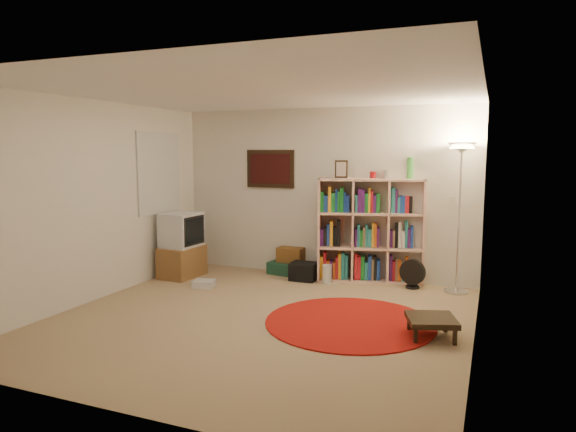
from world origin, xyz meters
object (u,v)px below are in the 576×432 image
object	(u,v)px
bookshelf	(369,232)
side_table	(431,320)
floor_lamp	(461,169)
floor_fan	(412,274)
tv_stand	(182,246)
suitcase	(288,268)

from	to	relation	value
bookshelf	side_table	distance (m)	2.39
floor_lamp	side_table	xyz separation A→B (m)	(-0.11, -1.85, -1.46)
floor_fan	side_table	bearing A→B (deg)	-63.63
tv_stand	suitcase	distance (m)	1.64
bookshelf	side_table	bearing A→B (deg)	-75.41
floor_fan	tv_stand	size ratio (longest dim) A/B	0.42
tv_stand	suitcase	world-z (taller)	tv_stand
floor_fan	suitcase	bearing A→B (deg)	-171.80
tv_stand	floor_fan	bearing A→B (deg)	13.59
bookshelf	tv_stand	bearing A→B (deg)	-177.51
bookshelf	floor_fan	bearing A→B (deg)	-30.44
bookshelf	side_table	size ratio (longest dim) A/B	3.02
floor_lamp	suitcase	size ratio (longest dim) A/B	3.21
suitcase	bookshelf	bearing A→B (deg)	10.76
tv_stand	suitcase	xyz separation A→B (m)	(1.41, 0.74, -0.37)
floor_fan	side_table	world-z (taller)	floor_fan
floor_lamp	tv_stand	bearing A→B (deg)	-171.01
side_table	suitcase	bearing A→B (deg)	139.80
floor_fan	side_table	xyz separation A→B (m)	(0.46, -1.84, -0.02)
floor_fan	tv_stand	world-z (taller)	tv_stand
bookshelf	floor_lamp	world-z (taller)	floor_lamp
tv_stand	suitcase	bearing A→B (deg)	30.87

